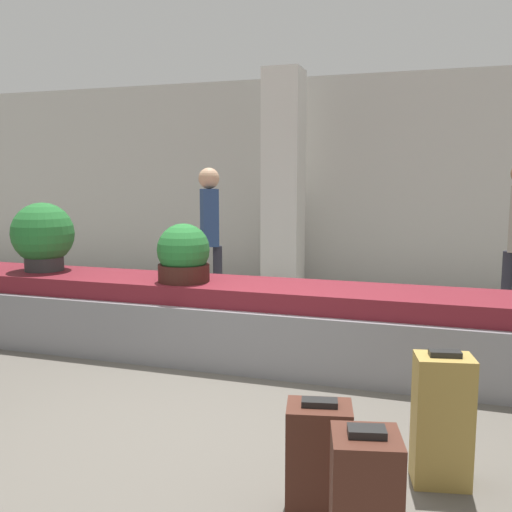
{
  "coord_description": "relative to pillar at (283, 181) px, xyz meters",
  "views": [
    {
      "loc": [
        1.55,
        -3.4,
        1.64
      ],
      "look_at": [
        0.0,
        1.39,
        0.96
      ],
      "focal_mm": 40.0,
      "sensor_mm": 36.0,
      "label": 1
    }
  ],
  "objects": [
    {
      "name": "ground_plane",
      "position": [
        0.66,
        -4.72,
        -1.6
      ],
      "size": [
        18.0,
        18.0,
        0.0
      ],
      "primitive_type": "plane",
      "color": "#59544C"
    },
    {
      "name": "back_wall",
      "position": [
        0.66,
        0.76,
        0.0
      ],
      "size": [
        18.0,
        0.06,
        3.2
      ],
      "color": "beige",
      "rests_on": "ground_plane"
    },
    {
      "name": "carousel",
      "position": [
        0.66,
        -3.33,
        -1.26
      ],
      "size": [
        7.47,
        0.93,
        0.71
      ],
      "color": "gray",
      "rests_on": "ground_plane"
    },
    {
      "name": "pillar",
      "position": [
        0.0,
        0.0,
        0.0
      ],
      "size": [
        0.54,
        0.54,
        3.2
      ],
      "color": "silver",
      "rests_on": "ground_plane"
    },
    {
      "name": "suitcase_1",
      "position": [
        2.26,
        -5.05,
        -1.24
      ],
      "size": [
        0.34,
        0.27,
        0.74
      ],
      "rotation": [
        0.0,
        0.0,
        0.2
      ],
      "color": "#A3843D",
      "rests_on": "ground_plane"
    },
    {
      "name": "suitcase_4",
      "position": [
        1.69,
        -5.54,
        -1.32
      ],
      "size": [
        0.36,
        0.3,
        0.59
      ],
      "rotation": [
        0.0,
        0.0,
        0.21
      ],
      "color": "#472319",
      "rests_on": "ground_plane"
    },
    {
      "name": "potted_plant_0",
      "position": [
        -0.0,
        -3.44,
        -0.65
      ],
      "size": [
        0.48,
        0.48,
        0.53
      ],
      "color": "#381914",
      "rests_on": "carousel"
    },
    {
      "name": "potted_plant_1",
      "position": [
        -1.64,
        -3.3,
        -0.54
      ],
      "size": [
        0.63,
        0.63,
        0.7
      ],
      "color": "#2D2D2D",
      "rests_on": "carousel"
    },
    {
      "name": "traveler_1",
      "position": [
        -0.4,
        -1.88,
        -0.53
      ],
      "size": [
        0.32,
        0.37,
        1.77
      ],
      "rotation": [
        0.0,
        0.0,
        2.12
      ],
      "color": "#282833",
      "rests_on": "ground_plane"
    }
  ]
}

